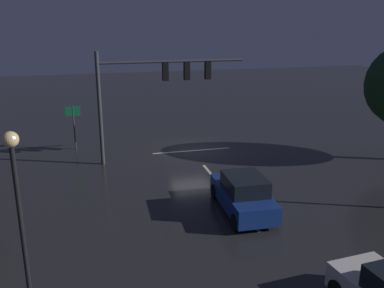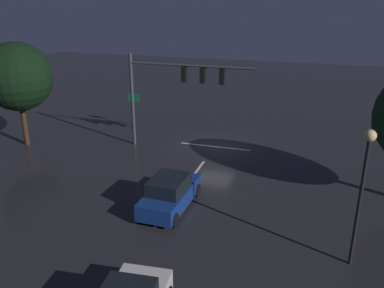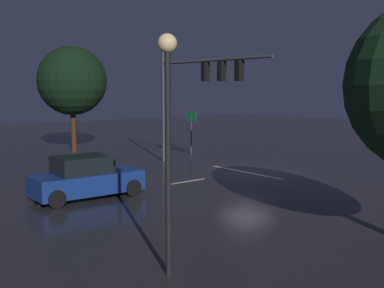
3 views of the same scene
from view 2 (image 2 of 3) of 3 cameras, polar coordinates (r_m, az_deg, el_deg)
name	(u,v)px [view 2 (image 2 of 3)]	position (r m, az deg, el deg)	size (l,w,h in m)	color
ground_plane	(215,146)	(28.41, 3.29, -0.31)	(80.00, 80.00, 0.00)	#232326
traffic_signal_assembly	(175,83)	(26.65, -2.43, 8.65)	(8.45, 0.47, 6.42)	#383A3D
lane_dash_far	(199,168)	(24.83, 0.99, -3.41)	(2.20, 0.16, 0.01)	beige
lane_dash_mid	(164,216)	(19.77, -4.04, -10.09)	(2.20, 0.16, 0.01)	beige
stop_bar	(215,147)	(28.33, 3.25, -0.36)	(5.00, 0.16, 0.01)	beige
car_approaching	(170,193)	(20.08, -3.13, -6.98)	(2.03, 4.42, 1.70)	navy
street_lamp_left_kerb	(364,175)	(15.97, 23.10, -4.03)	(0.44, 0.44, 5.58)	black
route_sign	(134,103)	(31.99, -8.24, 5.74)	(0.90, 0.12, 2.85)	#383A3D
tree_right_near	(17,77)	(29.83, -23.43, 8.69)	(4.63, 4.63, 7.15)	#382314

